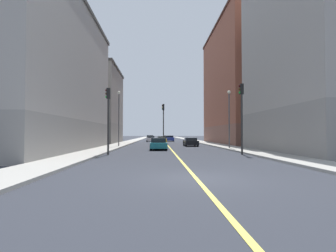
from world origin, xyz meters
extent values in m
plane|color=#292C34|center=(0.00, 0.00, 0.00)|extent=(400.00, 400.00, 0.00)
cube|color=#9E9B93|center=(7.40, 49.00, 0.07)|extent=(2.74, 168.00, 0.15)
cube|color=#9E9B93|center=(-7.40, 49.00, 0.07)|extent=(2.74, 168.00, 0.15)
cube|color=#E5D14C|center=(0.00, 49.00, 0.01)|extent=(0.16, 154.00, 0.01)
cube|color=gray|center=(13.00, 13.65, 2.00)|extent=(8.47, 16.36, 4.00)
cube|color=#9E9993|center=(13.00, 13.65, 13.54)|extent=(8.47, 16.36, 19.09)
cube|color=brown|center=(13.00, 36.88, 1.57)|extent=(8.47, 24.58, 3.14)
cube|color=#93513D|center=(13.00, 36.88, 11.93)|extent=(8.47, 24.58, 17.58)
cube|color=#42241B|center=(13.00, 36.88, 20.92)|extent=(8.77, 24.88, 0.40)
cube|color=gray|center=(-13.00, 16.68, 1.54)|extent=(8.47, 24.54, 3.08)
cube|color=#9E9993|center=(-13.00, 16.68, 8.90)|extent=(8.47, 24.54, 11.64)
cube|color=#474442|center=(-13.00, 16.68, 14.92)|extent=(8.77, 24.84, 0.40)
cube|color=slate|center=(-13.00, 38.91, 1.76)|extent=(8.47, 14.26, 3.53)
cube|color=gray|center=(-13.00, 38.91, 8.40)|extent=(8.47, 14.26, 9.74)
cube|color=#3B3937|center=(-13.00, 38.91, 13.47)|extent=(8.77, 14.56, 0.40)
cylinder|color=#2D2D2D|center=(5.63, 12.02, 2.55)|extent=(0.16, 0.16, 5.10)
cube|color=black|center=(5.63, 12.02, 5.55)|extent=(0.28, 0.32, 0.90)
sphere|color=#320404|center=(5.47, 12.02, 5.82)|extent=(0.20, 0.20, 0.20)
sphere|color=#352204|center=(5.47, 12.02, 5.54)|extent=(0.20, 0.20, 0.20)
sphere|color=green|center=(5.47, 12.02, 5.26)|extent=(0.20, 0.20, 0.20)
cylinder|color=#2D2D2D|center=(-5.63, 12.02, 2.33)|extent=(0.16, 0.16, 4.67)
cube|color=black|center=(-5.63, 12.02, 5.12)|extent=(0.28, 0.32, 0.90)
sphere|color=#320404|center=(-5.79, 12.02, 5.39)|extent=(0.20, 0.20, 0.20)
sphere|color=#352204|center=(-5.79, 12.02, 5.11)|extent=(0.20, 0.20, 0.20)
sphere|color=green|center=(-5.79, 12.02, 4.83)|extent=(0.20, 0.20, 0.20)
cylinder|color=#2D2D2D|center=(-0.64, 30.34, 2.68)|extent=(0.16, 0.16, 5.37)
cube|color=black|center=(-0.64, 30.34, 5.82)|extent=(0.28, 0.32, 0.90)
sphere|color=#320404|center=(-0.80, 30.34, 6.09)|extent=(0.20, 0.20, 0.20)
sphere|color=orange|center=(-0.80, 30.34, 5.81)|extent=(0.20, 0.20, 0.20)
sphere|color=black|center=(-0.80, 30.34, 5.53)|extent=(0.20, 0.20, 0.20)
cylinder|color=#4C4C51|center=(6.63, 19.81, 3.26)|extent=(0.14, 0.14, 6.21)
sphere|color=#EAEACC|center=(6.63, 19.81, 6.51)|extent=(0.36, 0.36, 0.36)
cylinder|color=#4C4C51|center=(-6.63, 25.07, 3.59)|extent=(0.14, 0.14, 6.89)
sphere|color=#EAEACC|center=(-6.63, 25.07, 7.19)|extent=(0.36, 0.36, 0.36)
cube|color=gold|center=(-0.71, 40.15, 0.53)|extent=(1.78, 4.24, 0.62)
cube|color=black|center=(-0.71, 40.04, 1.05)|extent=(1.55, 2.06, 0.42)
cylinder|color=black|center=(-1.50, 41.46, 0.32)|extent=(0.22, 0.64, 0.64)
cylinder|color=black|center=(0.09, 41.45, 0.32)|extent=(0.22, 0.64, 0.64)
cylinder|color=black|center=(-1.52, 38.84, 0.32)|extent=(0.22, 0.64, 0.64)
cylinder|color=black|center=(0.07, 38.83, 0.32)|extent=(0.22, 0.64, 0.64)
cube|color=#23389E|center=(1.21, 51.43, 0.57)|extent=(1.93, 4.22, 0.70)
cube|color=black|center=(1.21, 51.48, 1.12)|extent=(1.67, 2.01, 0.42)
cylinder|color=black|center=(0.34, 52.71, 0.32)|extent=(0.23, 0.64, 0.64)
cylinder|color=black|center=(2.04, 52.74, 0.32)|extent=(0.23, 0.64, 0.64)
cylinder|color=black|center=(0.38, 50.12, 0.32)|extent=(0.23, 0.64, 0.64)
cylinder|color=black|center=(2.08, 50.14, 0.32)|extent=(0.23, 0.64, 0.64)
cube|color=#196670|center=(-1.44, 19.14, 0.51)|extent=(1.89, 4.44, 0.58)
cube|color=black|center=(-1.45, 19.24, 1.05)|extent=(1.62, 1.98, 0.49)
cylinder|color=black|center=(-2.29, 20.49, 0.32)|extent=(0.23, 0.64, 0.64)
cylinder|color=black|center=(-0.65, 20.52, 0.32)|extent=(0.23, 0.64, 0.64)
cylinder|color=black|center=(-2.24, 17.76, 0.32)|extent=(0.23, 0.64, 0.64)
cylinder|color=black|center=(-0.60, 17.79, 0.32)|extent=(0.23, 0.64, 0.64)
cube|color=maroon|center=(1.06, 68.48, 0.50)|extent=(1.90, 4.18, 0.56)
cube|color=black|center=(1.06, 68.58, 1.01)|extent=(1.63, 2.14, 0.46)
cylinder|color=black|center=(0.29, 69.79, 0.32)|extent=(0.24, 0.65, 0.64)
cylinder|color=black|center=(1.90, 69.74, 0.32)|extent=(0.24, 0.65, 0.64)
cylinder|color=black|center=(0.21, 67.23, 0.32)|extent=(0.24, 0.65, 0.64)
cylinder|color=black|center=(1.82, 67.18, 0.32)|extent=(0.24, 0.65, 0.64)
cube|color=white|center=(-3.05, 50.14, 0.52)|extent=(1.93, 3.97, 0.61)
cube|color=black|center=(-3.04, 50.32, 1.04)|extent=(1.64, 1.81, 0.43)
cylinder|color=black|center=(-3.83, 51.38, 0.32)|extent=(0.24, 0.65, 0.64)
cylinder|color=black|center=(-2.19, 51.32, 0.32)|extent=(0.24, 0.65, 0.64)
cylinder|color=black|center=(-3.91, 48.95, 0.32)|extent=(0.24, 0.65, 0.64)
cylinder|color=black|center=(-2.27, 48.90, 0.32)|extent=(0.24, 0.65, 0.64)
cube|color=black|center=(3.16, 27.63, 0.51)|extent=(1.80, 4.33, 0.57)
cube|color=black|center=(3.16, 27.56, 1.00)|extent=(1.58, 1.96, 0.41)
cylinder|color=black|center=(2.34, 28.96, 0.32)|extent=(0.22, 0.64, 0.64)
cylinder|color=black|center=(3.97, 28.97, 0.32)|extent=(0.22, 0.64, 0.64)
cylinder|color=black|center=(2.36, 26.29, 0.32)|extent=(0.22, 0.64, 0.64)
cylinder|color=black|center=(3.98, 26.29, 0.32)|extent=(0.22, 0.64, 0.64)
cube|color=silver|center=(-3.47, 58.27, 0.55)|extent=(1.92, 4.41, 0.66)
cube|color=black|center=(-3.47, 58.16, 1.13)|extent=(1.64, 2.08, 0.50)
cylinder|color=black|center=(-4.33, 59.59, 0.32)|extent=(0.24, 0.65, 0.64)
cylinder|color=black|center=(-2.69, 59.64, 0.32)|extent=(0.24, 0.65, 0.64)
cylinder|color=black|center=(-4.25, 56.89, 0.32)|extent=(0.24, 0.65, 0.64)
cylinder|color=black|center=(-2.62, 56.94, 0.32)|extent=(0.24, 0.65, 0.64)
camera|label=1|loc=(-1.51, -10.59, 1.76)|focal=28.88mm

